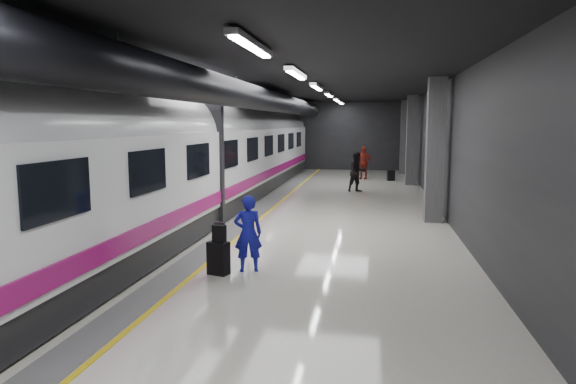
{
  "coord_description": "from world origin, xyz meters",
  "views": [
    {
      "loc": [
        2.64,
        -14.59,
        3.09
      ],
      "look_at": [
        0.45,
        -1.44,
        1.31
      ],
      "focal_mm": 32.0,
      "sensor_mm": 36.0,
      "label": 1
    }
  ],
  "objects": [
    {
      "name": "shoulder_bag",
      "position": [
        -0.43,
        -4.69,
        0.86
      ],
      "size": [
        0.29,
        0.19,
        0.35
      ],
      "primitive_type": "cube",
      "rotation": [
        0.0,
        0.0,
        -0.2
      ],
      "color": "black",
      "rests_on": "suitcase_main"
    },
    {
      "name": "platform_hall",
      "position": [
        -0.29,
        0.96,
        3.54
      ],
      "size": [
        10.02,
        40.02,
        4.51
      ],
      "color": "black",
      "rests_on": "ground"
    },
    {
      "name": "train",
      "position": [
        -3.25,
        -0.0,
        2.07
      ],
      "size": [
        3.05,
        38.0,
        4.05
      ],
      "color": "black",
      "rests_on": "ground"
    },
    {
      "name": "traveler_main",
      "position": [
        0.09,
        -4.36,
        0.81
      ],
      "size": [
        0.69,
        0.56,
        1.62
      ],
      "primitive_type": "imported",
      "rotation": [
        0.0,
        0.0,
        3.47
      ],
      "color": "#181AB7",
      "rests_on": "ground"
    },
    {
      "name": "traveler_far_a",
      "position": [
        1.95,
        8.76,
        0.91
      ],
      "size": [
        1.11,
        1.04,
        1.82
      ],
      "primitive_type": "imported",
      "rotation": [
        0.0,
        0.0,
        0.52
      ],
      "color": "black",
      "rests_on": "ground"
    },
    {
      "name": "suitcase_far",
      "position": [
        3.62,
        13.71,
        0.28
      ],
      "size": [
        0.43,
        0.34,
        0.56
      ],
      "primitive_type": "cube",
      "rotation": [
        0.0,
        0.0,
        0.29
      ],
      "color": "black",
      "rests_on": "ground"
    },
    {
      "name": "suitcase_main",
      "position": [
        -0.46,
        -4.69,
        0.34
      ],
      "size": [
        0.48,
        0.37,
        0.68
      ],
      "primitive_type": "cube",
      "rotation": [
        0.0,
        0.0,
        -0.29
      ],
      "color": "black",
      "rests_on": "ground"
    },
    {
      "name": "traveler_far_b",
      "position": [
        2.11,
        14.3,
        0.92
      ],
      "size": [
        1.14,
        0.64,
        1.84
      ],
      "primitive_type": "imported",
      "rotation": [
        0.0,
        0.0,
        -0.19
      ],
      "color": "maroon",
      "rests_on": "ground"
    },
    {
      "name": "ground",
      "position": [
        0.0,
        0.0,
        0.0
      ],
      "size": [
        40.0,
        40.0,
        0.0
      ],
      "primitive_type": "plane",
      "color": "silver",
      "rests_on": "ground"
    }
  ]
}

